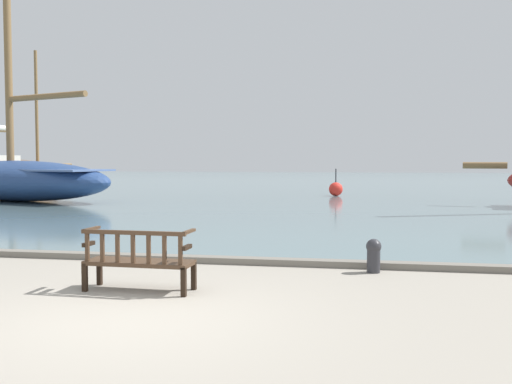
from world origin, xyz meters
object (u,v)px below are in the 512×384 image
Objects in this scene: park_bench at (138,260)px; sailboat_outer_port at (7,170)px; mooring_bollard at (374,254)px; channel_buoy at (336,189)px; sailboat_nearest_port at (14,174)px.

sailboat_outer_port is (-21.27, 28.59, 0.82)m from park_bench.
sailboat_outer_port reaches higher than park_bench.
channel_buoy is at bearing 94.11° from mooring_bollard.
mooring_bollard is (24.72, -26.55, -0.97)m from sailboat_outer_port.
sailboat_outer_port is 8.70× the size of channel_buoy.
sailboat_nearest_port is 15.66m from channel_buoy.
sailboat_nearest_port is 15.51m from sailboat_outer_port.
sailboat_outer_port is at bearing 124.93° from sailboat_nearest_port.
sailboat_nearest_port is 10.91× the size of channel_buoy.
channel_buoy reaches higher than mooring_bollard.
sailboat_nearest_port is at bearing -55.07° from sailboat_outer_port.
sailboat_nearest_port reaches higher than sailboat_outer_port.
mooring_bollard is (15.84, -13.84, -0.98)m from sailboat_nearest_port.
channel_buoy is at bearing 84.76° from park_bench.
channel_buoy is (-1.43, 19.92, 0.12)m from mooring_bollard.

